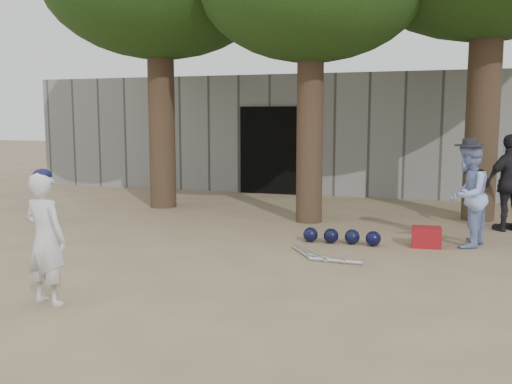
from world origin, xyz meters
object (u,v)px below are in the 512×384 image
(spectator_dark, at_px, (510,183))
(spectator_blue, at_px, (468,195))
(red_bag, at_px, (426,237))
(boy_player, at_px, (45,239))

(spectator_dark, bearing_deg, spectator_blue, 29.85)
(spectator_dark, distance_m, red_bag, 2.26)
(spectator_blue, bearing_deg, spectator_dark, 170.75)
(red_bag, bearing_deg, boy_player, -132.90)
(boy_player, bearing_deg, spectator_dark, -121.73)
(spectator_blue, distance_m, spectator_dark, 1.69)
(boy_player, relative_size, spectator_blue, 0.89)
(spectator_blue, height_order, red_bag, spectator_blue)
(boy_player, relative_size, red_bag, 3.26)
(boy_player, xyz_separation_m, spectator_blue, (4.22, 4.15, 0.09))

